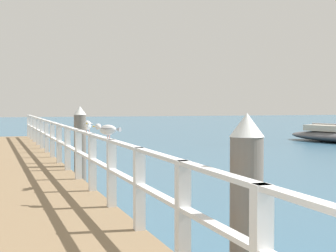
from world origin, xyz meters
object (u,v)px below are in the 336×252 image
(dock_piling_near, at_px, (246,225))
(seagull_foreground, at_px, (107,129))
(dock_piling_far, at_px, (80,146))
(seagull_background, at_px, (88,125))

(dock_piling_near, bearing_deg, seagull_foreground, 95.59)
(dock_piling_far, relative_size, seagull_background, 4.02)
(dock_piling_far, distance_m, seagull_background, 3.48)
(dock_piling_near, relative_size, seagull_foreground, 5.13)
(dock_piling_far, xyz_separation_m, seagull_background, (-0.38, -3.40, 0.64))
(dock_piling_far, height_order, seagull_foreground, dock_piling_far)
(seagull_foreground, bearing_deg, dock_piling_near, -129.10)
(seagull_foreground, distance_m, seagull_background, 1.77)
(dock_piling_near, relative_size, dock_piling_far, 1.00)
(seagull_background, bearing_deg, seagull_foreground, 102.77)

